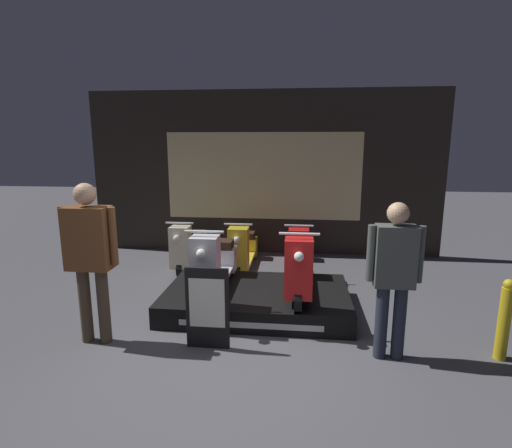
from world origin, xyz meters
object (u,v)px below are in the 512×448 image
scooter_display_left (215,265)px  scooter_backrow_1 (243,250)px  person_right_browsing (394,270)px  price_sign_board (207,308)px  scooter_display_right (298,268)px  street_bollard (504,320)px  scooter_backrow_2 (298,251)px  scooter_backrow_0 (190,248)px  person_left_browsing (90,249)px

scooter_display_left → scooter_backrow_1: scooter_display_left is taller
person_right_browsing → price_sign_board: (-1.92, -0.00, -0.49)m
person_right_browsing → scooter_display_right: bearing=134.1°
street_bollard → scooter_backrow_2: bearing=128.2°
price_sign_board → street_bollard: bearing=1.8°
scooter_backrow_1 → street_bollard: scooter_backrow_1 is taller
scooter_display_left → price_sign_board: bearing=-82.9°
scooter_backrow_0 → person_left_browsing: size_ratio=0.91×
scooter_backrow_0 → street_bollard: (4.04, -2.68, 0.09)m
person_left_browsing → scooter_backrow_2: bearing=50.9°
scooter_display_right → price_sign_board: size_ratio=1.78×
person_left_browsing → street_bollard: (4.36, 0.09, -0.65)m
scooter_backrow_1 → scooter_backrow_2: size_ratio=1.00×
person_right_browsing → street_bollard: (1.15, 0.09, -0.52)m
scooter_backrow_2 → person_right_browsing: (0.95, -2.78, 0.61)m
person_right_browsing → scooter_backrow_1: bearing=124.7°
scooter_backrow_2 → person_left_browsing: person_left_browsing is taller
scooter_display_right → person_left_browsing: (-2.26, -0.98, 0.45)m
scooter_display_left → street_bollard: bearing=-15.5°
scooter_display_right → scooter_backrow_1: (-0.97, 1.80, -0.28)m
scooter_display_left → scooter_backrow_1: 1.82m
scooter_display_left → scooter_backrow_2: scooter_display_left is taller
person_right_browsing → scooter_backrow_0: bearing=136.2°
scooter_backrow_2 → scooter_backrow_1: bearing=180.0°
scooter_display_right → person_right_browsing: person_right_browsing is taller
scooter_display_right → scooter_backrow_1: size_ratio=1.00×
scooter_backrow_1 → scooter_backrow_2: same height
scooter_backrow_2 → scooter_backrow_0: bearing=180.0°
price_sign_board → scooter_backrow_0: bearing=109.2°
scooter_display_right → person_left_browsing: person_left_browsing is taller
scooter_display_left → person_right_browsing: (2.04, -0.98, 0.32)m
scooter_display_left → scooter_backrow_0: (-0.85, 1.80, -0.28)m
scooter_backrow_0 → street_bollard: size_ratio=1.87×
scooter_display_left → scooter_backrow_2: (1.09, 1.80, -0.28)m
scooter_backrow_0 → scooter_backrow_2: same height
scooter_display_left → person_left_browsing: person_left_browsing is taller
scooter_backrow_0 → scooter_backrow_1: 0.97m
scooter_display_right → person_right_browsing: (0.95, -0.98, 0.32)m
scooter_backrow_0 → person_right_browsing: person_right_browsing is taller
scooter_backrow_1 → street_bollard: (3.08, -2.68, 0.09)m
scooter_backrow_0 → scooter_backrow_1: size_ratio=1.00×
scooter_display_left → scooter_backrow_1: size_ratio=1.00×
scooter_display_right → price_sign_board: bearing=-134.6°
scooter_backrow_0 → person_left_browsing: 2.89m
scooter_backrow_2 → street_bollard: 3.41m
person_left_browsing → scooter_backrow_0: bearing=83.5°
scooter_backrow_1 → price_sign_board: bearing=-90.0°
scooter_display_right → street_bollard: scooter_display_right is taller
scooter_display_left → scooter_backrow_0: scooter_display_left is taller
person_right_browsing → scooter_backrow_2: bearing=109.0°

